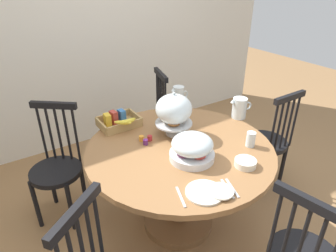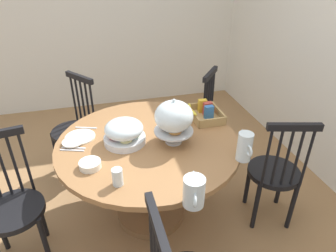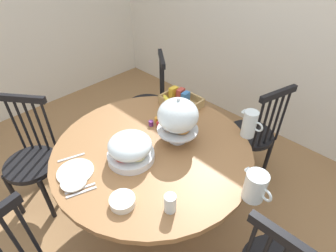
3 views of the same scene
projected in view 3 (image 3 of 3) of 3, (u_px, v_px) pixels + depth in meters
name	position (u px, v px, depth m)	size (l,w,h in m)	color
ground_plane	(156.00, 228.00, 2.14)	(10.00, 10.00, 0.00)	#997047
wall_back	(301.00, 13.00, 2.38)	(4.80, 0.06, 2.60)	silver
dining_table	(153.00, 167.00, 1.91)	(1.34, 1.34, 0.74)	olive
windsor_chair_near_window	(252.00, 136.00, 2.34)	(0.42, 0.42, 0.97)	black
windsor_chair_by_cabinet	(149.00, 105.00, 2.74)	(0.47, 0.47, 0.97)	black
windsor_chair_facing_door	(33.00, 162.00, 2.09)	(0.46, 0.46, 0.97)	black
pastry_stand_with_dome	(178.00, 117.00, 1.74)	(0.28, 0.28, 0.34)	silver
fruit_platter_covered	(130.00, 149.00, 1.66)	(0.30, 0.30, 0.18)	silver
orange_juice_pitcher	(255.00, 187.00, 1.43)	(0.20, 0.12, 0.17)	silver
milk_pitcher	(249.00, 125.00, 1.85)	(0.18, 0.10, 0.20)	silver
cereal_basket	(179.00, 100.00, 2.19)	(0.32, 0.30, 0.12)	tan
china_plate_large	(75.00, 172.00, 1.61)	(0.22, 0.22, 0.01)	white
china_plate_small	(74.00, 182.00, 1.54)	(0.15, 0.15, 0.01)	white
cereal_bowl	(122.00, 201.00, 1.42)	(0.14, 0.14, 0.04)	white
drinking_glass	(170.00, 203.00, 1.37)	(0.06, 0.06, 0.11)	silver
jam_jar_strawberry	(159.00, 124.00, 1.97)	(0.04, 0.04, 0.04)	#B7282D
jam_jar_apricot	(157.00, 120.00, 2.01)	(0.04, 0.04, 0.04)	orange
jam_jar_grape	(151.00, 123.00, 1.98)	(0.04, 0.04, 0.04)	#5B2366
table_knife	(80.00, 188.00, 1.52)	(0.17, 0.01, 0.01)	silver
dinner_fork	(82.00, 192.00, 1.49)	(0.17, 0.01, 0.01)	silver
soup_spoon	(71.00, 158.00, 1.71)	(0.17, 0.01, 0.01)	silver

